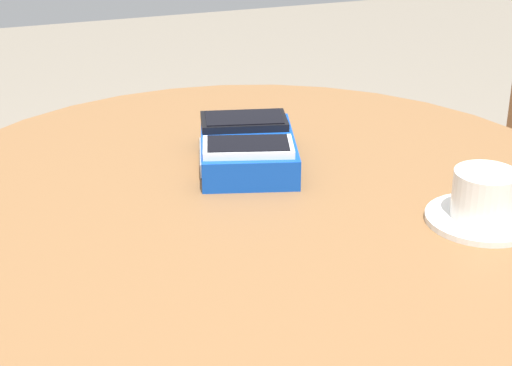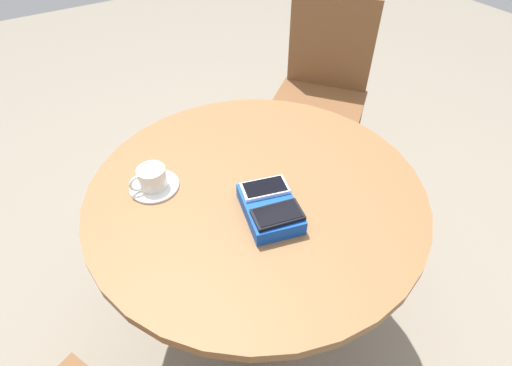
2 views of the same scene
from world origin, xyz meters
The scene contains 8 objects.
ground_plane centered at (0.00, 0.00, 0.00)m, with size 8.00×8.00×0.00m, color gray.
round_table centered at (0.00, 0.00, 0.61)m, with size 0.97×0.97×0.71m.
phone_box centered at (-0.11, 0.02, 0.74)m, with size 0.22×0.18×0.04m.
phone_black centered at (-0.15, 0.03, 0.76)m, with size 0.10×0.14×0.01m.
phone_white centered at (-0.06, 0.01, 0.76)m, with size 0.10×0.14×0.01m.
saucer centered at (0.16, 0.24, 0.72)m, with size 0.14×0.14×0.01m, color silver.
coffee_cup centered at (0.16, 0.25, 0.75)m, with size 0.08×0.11×0.06m.
chair_near_window centered at (0.59, -0.74, 0.49)m, with size 0.60×0.60×0.92m.
Camera 2 is at (-0.70, 0.44, 1.51)m, focal length 28.00 mm.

